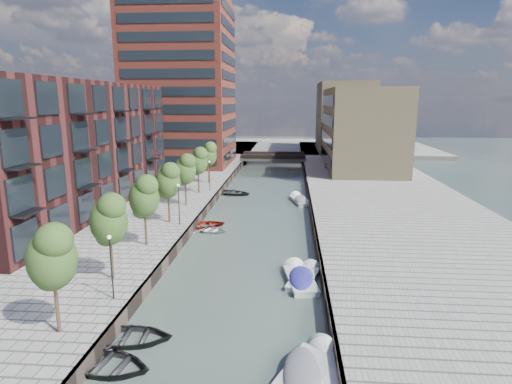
# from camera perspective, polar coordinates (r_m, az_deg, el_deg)

# --- Properties ---
(water) EXTENTS (300.00, 300.00, 0.00)m
(water) POSITION_cam_1_polar(r_m,az_deg,el_deg) (57.37, 0.95, -0.97)
(water) COLOR #38473F
(water) RESTS_ON ground
(quay_left) EXTENTS (60.00, 140.00, 1.00)m
(quay_left) POSITION_cam_1_polar(r_m,az_deg,el_deg) (69.54, -30.16, 0.11)
(quay_left) COLOR gray
(quay_left) RESTS_ON ground
(quay_right) EXTENTS (20.00, 140.00, 1.00)m
(quay_right) POSITION_cam_1_polar(r_m,az_deg,el_deg) (58.47, 16.80, -0.75)
(quay_right) COLOR gray
(quay_right) RESTS_ON ground
(quay_wall_left) EXTENTS (0.25, 140.00, 1.00)m
(quay_wall_left) POSITION_cam_1_polar(r_m,az_deg,el_deg) (57.96, -5.08, -0.38)
(quay_wall_left) COLOR #332823
(quay_wall_left) RESTS_ON ground
(quay_wall_right) EXTENTS (0.25, 140.00, 1.00)m
(quay_wall_right) POSITION_cam_1_polar(r_m,az_deg,el_deg) (57.20, 7.06, -0.59)
(quay_wall_right) COLOR #332823
(quay_wall_right) RESTS_ON ground
(far_closure) EXTENTS (80.00, 40.00, 1.00)m
(far_closure) POSITION_cam_1_polar(r_m,az_deg,el_deg) (116.48, 2.89, 6.00)
(far_closure) COLOR gray
(far_closure) RESTS_ON ground
(apartment_block) EXTENTS (8.00, 38.00, 14.00)m
(apartment_block) POSITION_cam_1_polar(r_m,az_deg,el_deg) (51.73, -22.62, 5.64)
(apartment_block) COLOR black
(apartment_block) RESTS_ON quay_left
(tower) EXTENTS (18.00, 18.00, 30.00)m
(tower) POSITION_cam_1_polar(r_m,az_deg,el_deg) (83.38, -9.93, 14.04)
(tower) COLOR maroon
(tower) RESTS_ON quay_left
(tan_block_near) EXTENTS (12.00, 25.00, 14.00)m
(tan_block_near) POSITION_cam_1_polar(r_m,az_deg,el_deg) (78.88, 13.85, 8.17)
(tan_block_near) COLOR #97855C
(tan_block_near) RESTS_ON quay_right
(tan_block_far) EXTENTS (12.00, 20.00, 16.00)m
(tan_block_far) POSITION_cam_1_polar(r_m,az_deg,el_deg) (104.55, 11.65, 9.73)
(tan_block_far) COLOR #97855C
(tan_block_far) RESTS_ON quay_right
(bridge) EXTENTS (13.00, 6.00, 1.30)m
(bridge) POSITION_cam_1_polar(r_m,az_deg,el_deg) (88.59, 2.31, 4.62)
(bridge) COLOR gray
(bridge) RESTS_ON ground
(tree_0) EXTENTS (2.50, 2.50, 5.95)m
(tree_0) POSITION_cam_1_polar(r_m,az_deg,el_deg) (24.44, -25.60, -7.61)
(tree_0) COLOR #382619
(tree_0) RESTS_ON quay_left
(tree_1) EXTENTS (2.50, 2.50, 5.95)m
(tree_1) POSITION_cam_1_polar(r_m,az_deg,el_deg) (30.37, -19.05, -3.32)
(tree_1) COLOR #382619
(tree_1) RESTS_ON quay_left
(tree_2) EXTENTS (2.50, 2.50, 5.95)m
(tree_2) POSITION_cam_1_polar(r_m,az_deg,el_deg) (36.69, -14.72, -0.44)
(tree_2) COLOR #382619
(tree_2) RESTS_ON quay_left
(tree_3) EXTENTS (2.50, 2.50, 5.95)m
(tree_3) POSITION_cam_1_polar(r_m,az_deg,el_deg) (43.21, -11.69, 1.58)
(tree_3) COLOR #382619
(tree_3) RESTS_ON quay_left
(tree_4) EXTENTS (2.50, 2.50, 5.95)m
(tree_4) POSITION_cam_1_polar(r_m,az_deg,el_deg) (49.86, -9.45, 3.07)
(tree_4) COLOR #382619
(tree_4) RESTS_ON quay_left
(tree_5) EXTENTS (2.50, 2.50, 5.95)m
(tree_5) POSITION_cam_1_polar(r_m,az_deg,el_deg) (56.60, -7.74, 4.20)
(tree_5) COLOR #382619
(tree_5) RESTS_ON quay_left
(tree_6) EXTENTS (2.50, 2.50, 5.95)m
(tree_6) POSITION_cam_1_polar(r_m,az_deg,el_deg) (63.40, -6.40, 5.09)
(tree_6) COLOR #382619
(tree_6) RESTS_ON quay_left
(lamp_0) EXTENTS (0.24, 0.24, 4.12)m
(lamp_0) POSITION_cam_1_polar(r_m,az_deg,el_deg) (27.79, -18.78, -8.63)
(lamp_0) COLOR black
(lamp_0) RESTS_ON quay_left
(lamp_1) EXTENTS (0.24, 0.24, 4.12)m
(lamp_1) POSITION_cam_1_polar(r_m,az_deg,el_deg) (42.29, -10.27, -1.07)
(lamp_1) COLOR black
(lamp_1) RESTS_ON quay_left
(lamp_2) EXTENTS (0.24, 0.24, 4.12)m
(lamp_2) POSITION_cam_1_polar(r_m,az_deg,el_deg) (57.58, -6.22, 2.57)
(lamp_2) COLOR black
(lamp_2) RESTS_ON quay_left
(sloop_0) EXTENTS (5.02, 3.75, 0.99)m
(sloop_0) POSITION_cam_1_polar(r_m,az_deg,el_deg) (26.01, -16.44, -18.55)
(sloop_0) COLOR black
(sloop_0) RESTS_ON ground
(sloop_1) EXTENTS (5.27, 4.14, 0.99)m
(sloop_1) POSITION_cam_1_polar(r_m,az_deg,el_deg) (24.15, -19.38, -21.38)
(sloop_1) COLOR black
(sloop_1) RESTS_ON ground
(sloop_2) EXTENTS (5.59, 4.84, 0.97)m
(sloop_2) POSITION_cam_1_polar(r_m,az_deg,el_deg) (45.29, -7.03, -4.68)
(sloop_2) COLOR maroon
(sloop_2) RESTS_ON ground
(sloop_3) EXTENTS (4.74, 4.05, 0.83)m
(sloop_3) POSITION_cam_1_polar(r_m,az_deg,el_deg) (43.81, -6.36, -5.25)
(sloop_3) COLOR beige
(sloop_3) RESTS_ON ground
(sloop_4) EXTENTS (5.87, 4.97, 1.03)m
(sloop_4) POSITION_cam_1_polar(r_m,az_deg,el_deg) (60.27, -3.02, -0.34)
(sloop_4) COLOR black
(sloop_4) RESTS_ON ground
(motorboat_0) EXTENTS (2.65, 5.41, 1.73)m
(motorboat_0) POSITION_cam_1_polar(r_m,az_deg,el_deg) (32.31, 5.79, -11.35)
(motorboat_0) COLOR silver
(motorboat_0) RESTS_ON ground
(motorboat_1) EXTENTS (3.98, 5.93, 1.88)m
(motorboat_1) POSITION_cam_1_polar(r_m,az_deg,el_deg) (22.41, 6.68, -22.92)
(motorboat_1) COLOR beige
(motorboat_1) RESTS_ON ground
(motorboat_2) EXTENTS (2.46, 5.62, 1.81)m
(motorboat_2) POSITION_cam_1_polar(r_m,az_deg,el_deg) (22.41, 8.81, -23.36)
(motorboat_2) COLOR silver
(motorboat_2) RESTS_ON ground
(motorboat_3) EXTENTS (2.78, 4.87, 1.54)m
(motorboat_3) POSITION_cam_1_polar(r_m,az_deg,el_deg) (32.59, 6.53, -11.19)
(motorboat_3) COLOR silver
(motorboat_3) RESTS_ON ground
(motorboat_4) EXTENTS (2.99, 5.42, 1.72)m
(motorboat_4) POSITION_cam_1_polar(r_m,az_deg,el_deg) (56.23, 5.85, -1.09)
(motorboat_4) COLOR silver
(motorboat_4) RESTS_ON ground
(car) EXTENTS (1.81, 3.57, 1.17)m
(car) POSITION_cam_1_polar(r_m,az_deg,el_deg) (76.90, 9.79, 3.44)
(car) COLOR #A0A2A5
(car) RESTS_ON quay_right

